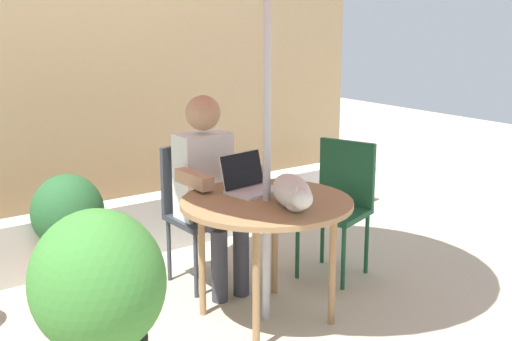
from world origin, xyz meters
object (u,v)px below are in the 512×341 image
object	(u,v)px
chair_empty	(340,197)
potted_plant_near_fence	(69,225)
chair_occupied	(197,202)
laptop	(248,180)
person_seated	(210,182)
potted_plant_by_chair	(99,306)
cat	(293,193)
patio_table	(267,211)

from	to	relation	value
chair_empty	potted_plant_near_fence	distance (m)	1.80
chair_occupied	laptop	size ratio (longest dim) A/B	2.70
person_seated	potted_plant_by_chair	world-z (taller)	person_seated
chair_occupied	potted_plant_near_fence	distance (m)	0.85
chair_occupied	cat	distance (m)	0.99
patio_table	chair_occupied	size ratio (longest dim) A/B	1.08
cat	potted_plant_near_fence	bearing A→B (deg)	116.60
patio_table	potted_plant_near_fence	size ratio (longest dim) A/B	1.35
cat	potted_plant_near_fence	size ratio (longest dim) A/B	0.82
patio_table	potted_plant_by_chair	distance (m)	1.24
potted_plant_near_fence	chair_occupied	bearing A→B (deg)	-34.95
chair_occupied	potted_plant_near_fence	world-z (taller)	chair_occupied
laptop	potted_plant_near_fence	size ratio (longest dim) A/B	0.46
cat	chair_empty	bearing A→B (deg)	31.25
cat	laptop	bearing A→B (deg)	89.32
potted_plant_near_fence	person_seated	bearing A→B (deg)	-42.86
person_seated	chair_occupied	bearing A→B (deg)	90.00
laptop	person_seated	bearing A→B (deg)	94.83
chair_empty	cat	world-z (taller)	chair_empty
person_seated	potted_plant_near_fence	xyz separation A→B (m)	(-0.69, 0.64, -0.32)
chair_occupied	person_seated	xyz separation A→B (m)	(0.00, -0.16, 0.17)
potted_plant_near_fence	cat	bearing A→B (deg)	-63.40
potted_plant_near_fence	potted_plant_by_chair	size ratio (longest dim) A/B	0.74
person_seated	patio_table	bearing A→B (deg)	-90.00
chair_empty	laptop	bearing A→B (deg)	-174.77
laptop	potted_plant_near_fence	distance (m)	1.31
chair_empty	person_seated	bearing A→B (deg)	160.21
chair_occupied	chair_empty	world-z (taller)	same
chair_occupied	cat	bearing A→B (deg)	-88.39
chair_empty	potted_plant_by_chair	world-z (taller)	potted_plant_by_chair
cat	potted_plant_by_chair	world-z (taller)	potted_plant_by_chair
patio_table	potted_plant_near_fence	xyz separation A→B (m)	(-0.69, 1.23, -0.27)
chair_empty	potted_plant_near_fence	bearing A→B (deg)	148.33
patio_table	laptop	size ratio (longest dim) A/B	2.91
person_seated	cat	world-z (taller)	person_seated
person_seated	potted_plant_near_fence	size ratio (longest dim) A/B	1.73
potted_plant_near_fence	potted_plant_by_chair	distance (m)	1.70
patio_table	potted_plant_by_chair	world-z (taller)	potted_plant_by_chair
patio_table	cat	bearing A→B (deg)	-82.25
patio_table	person_seated	xyz separation A→B (m)	(0.00, 0.59, 0.04)
patio_table	person_seated	size ratio (longest dim) A/B	0.78
chair_occupied	laptop	distance (m)	0.59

